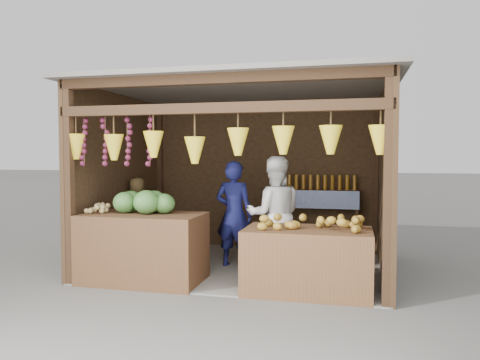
# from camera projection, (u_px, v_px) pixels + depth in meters

# --- Properties ---
(ground) EXTENTS (80.00, 80.00, 0.00)m
(ground) POSITION_uv_depth(u_px,v_px,m) (243.00, 267.00, 6.94)
(ground) COLOR #514F49
(ground) RESTS_ON ground
(stall_structure) EXTENTS (4.30, 3.30, 2.66)m
(stall_structure) POSITION_uv_depth(u_px,v_px,m) (241.00, 155.00, 6.81)
(stall_structure) COLOR slate
(stall_structure) RESTS_ON ground
(back_shelf) EXTENTS (1.25, 0.32, 1.32)m
(back_shelf) POSITION_uv_depth(u_px,v_px,m) (321.00, 202.00, 7.89)
(back_shelf) COLOR #382314
(back_shelf) RESTS_ON ground
(counter_left) EXTENTS (1.55, 0.85, 0.89)m
(counter_left) POSITION_uv_depth(u_px,v_px,m) (143.00, 248.00, 6.09)
(counter_left) COLOR #472B17
(counter_left) RESTS_ON ground
(counter_right) EXTENTS (1.51, 0.85, 0.77)m
(counter_right) POSITION_uv_depth(u_px,v_px,m) (307.00, 261.00, 5.63)
(counter_right) COLOR #4C2C19
(counter_right) RESTS_ON ground
(stool) EXTENTS (0.34, 0.34, 0.32)m
(stool) POSITION_uv_depth(u_px,v_px,m) (138.00, 249.00, 7.50)
(stool) COLOR black
(stool) RESTS_ON ground
(man_standing) EXTENTS (0.62, 0.45, 1.58)m
(man_standing) POSITION_uv_depth(u_px,v_px,m) (234.00, 214.00, 6.87)
(man_standing) COLOR #121443
(man_standing) RESTS_ON ground
(woman_standing) EXTENTS (0.93, 0.80, 1.65)m
(woman_standing) POSITION_uv_depth(u_px,v_px,m) (274.00, 215.00, 6.54)
(woman_standing) COLOR white
(woman_standing) RESTS_ON ground
(vendor_seated) EXTENTS (0.50, 0.35, 0.99)m
(vendor_seated) POSITION_uv_depth(u_px,v_px,m) (137.00, 208.00, 7.46)
(vendor_seated) COLOR brown
(vendor_seated) RESTS_ON stool
(melon_pile) EXTENTS (1.00, 0.50, 0.32)m
(melon_pile) POSITION_uv_depth(u_px,v_px,m) (143.00, 201.00, 6.15)
(melon_pile) COLOR #1C4D14
(melon_pile) RESTS_ON counter_left
(tanfruit_pile) EXTENTS (0.34, 0.40, 0.13)m
(tanfruit_pile) POSITION_uv_depth(u_px,v_px,m) (98.00, 208.00, 6.21)
(tanfruit_pile) COLOR #9D8648
(tanfruit_pile) RESTS_ON counter_left
(mango_pile) EXTENTS (1.40, 0.64, 0.22)m
(mango_pile) POSITION_uv_depth(u_px,v_px,m) (309.00, 220.00, 5.55)
(mango_pile) COLOR #CC651B
(mango_pile) RESTS_ON counter_right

